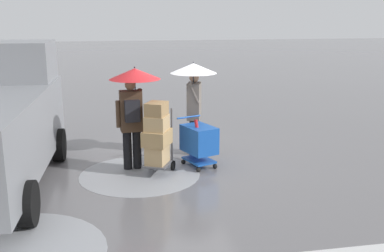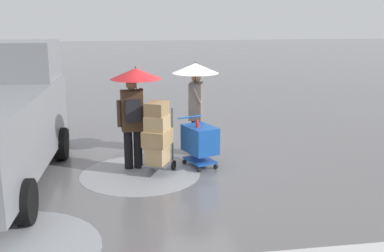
# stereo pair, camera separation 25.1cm
# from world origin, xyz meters

# --- Properties ---
(ground_plane) EXTENTS (90.00, 90.00, 0.00)m
(ground_plane) POSITION_xyz_m (0.00, 0.00, 0.00)
(ground_plane) COLOR slate
(slush_patch_near_cluster) EXTENTS (2.44, 2.44, 0.01)m
(slush_patch_near_cluster) POSITION_xyz_m (1.07, 0.86, 0.00)
(slush_patch_near_cluster) COLOR #999BA0
(slush_patch_near_cluster) RESTS_ON ground
(shopping_cart_vendor) EXTENTS (0.81, 0.96, 1.04)m
(shopping_cart_vendor) POSITION_xyz_m (-0.21, 0.58, 0.57)
(shopping_cart_vendor) COLOR #1951B2
(shopping_cart_vendor) RESTS_ON ground
(hand_dolly_boxes) EXTENTS (0.75, 0.85, 1.48)m
(hand_dolly_boxes) POSITION_xyz_m (0.71, 0.88, 0.81)
(hand_dolly_boxes) COLOR #515156
(hand_dolly_boxes) RESTS_ON ground
(pedestrian_pink_side) EXTENTS (1.04, 1.04, 2.15)m
(pedestrian_pink_side) POSITION_xyz_m (1.14, 0.47, 1.57)
(pedestrian_pink_side) COLOR black
(pedestrian_pink_side) RESTS_ON ground
(pedestrian_black_side) EXTENTS (1.04, 1.04, 2.15)m
(pedestrian_black_side) POSITION_xyz_m (-0.26, -0.31, 1.58)
(pedestrian_black_side) COLOR black
(pedestrian_black_side) RESTS_ON ground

